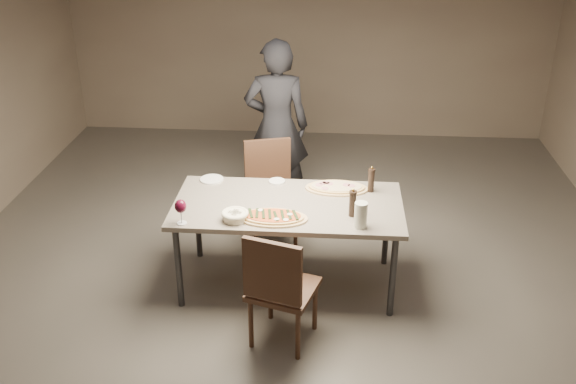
# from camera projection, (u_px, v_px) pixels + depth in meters

# --- Properties ---
(room) EXTENTS (7.00, 7.00, 7.00)m
(room) POSITION_uv_depth(u_px,v_px,m) (288.00, 126.00, 4.75)
(room) COLOR #5A544D
(room) RESTS_ON ground
(dining_table) EXTENTS (1.80, 0.90, 0.75)m
(dining_table) POSITION_uv_depth(u_px,v_px,m) (288.00, 210.00, 5.06)
(dining_table) COLOR gray
(dining_table) RESTS_ON ground
(zucchini_pizza) EXTENTS (0.53, 0.29, 0.05)m
(zucchini_pizza) POSITION_uv_depth(u_px,v_px,m) (273.00, 217.00, 4.80)
(zucchini_pizza) COLOR tan
(zucchini_pizza) RESTS_ON dining_table
(ham_pizza) EXTENTS (0.51, 0.28, 0.04)m
(ham_pizza) POSITION_uv_depth(u_px,v_px,m) (336.00, 188.00, 5.26)
(ham_pizza) COLOR tan
(ham_pizza) RESTS_ON dining_table
(bread_basket) EXTENTS (0.20, 0.20, 0.07)m
(bread_basket) POSITION_uv_depth(u_px,v_px,m) (235.00, 215.00, 4.77)
(bread_basket) COLOR #F5ECC7
(bread_basket) RESTS_ON dining_table
(oil_dish) EXTENTS (0.14, 0.14, 0.02)m
(oil_dish) POSITION_uv_depth(u_px,v_px,m) (277.00, 181.00, 5.38)
(oil_dish) COLOR white
(oil_dish) RESTS_ON dining_table
(pepper_mill_left) EXTENTS (0.06, 0.06, 0.23)m
(pepper_mill_left) POSITION_uv_depth(u_px,v_px,m) (353.00, 203.00, 4.81)
(pepper_mill_left) COLOR black
(pepper_mill_left) RESTS_ON dining_table
(pepper_mill_right) EXTENTS (0.06, 0.06, 0.22)m
(pepper_mill_right) POSITION_uv_depth(u_px,v_px,m) (371.00, 180.00, 5.18)
(pepper_mill_right) COLOR black
(pepper_mill_right) RESTS_ON dining_table
(carafe) EXTENTS (0.10, 0.10, 0.20)m
(carafe) POSITION_uv_depth(u_px,v_px,m) (361.00, 215.00, 4.66)
(carafe) COLOR silver
(carafe) RESTS_ON dining_table
(wine_glass) EXTENTS (0.09, 0.09, 0.20)m
(wine_glass) POSITION_uv_depth(u_px,v_px,m) (181.00, 207.00, 4.69)
(wine_glass) COLOR silver
(wine_glass) RESTS_ON dining_table
(side_plate) EXTENTS (0.20, 0.20, 0.01)m
(side_plate) POSITION_uv_depth(u_px,v_px,m) (212.00, 179.00, 5.42)
(side_plate) COLOR white
(side_plate) RESTS_ON dining_table
(chair_near) EXTENTS (0.55, 0.55, 0.93)m
(chair_near) POSITION_uv_depth(u_px,v_px,m) (279.00, 285.00, 4.44)
(chair_near) COLOR #3F271A
(chair_near) RESTS_ON ground
(chair_far) EXTENTS (0.55, 0.55, 0.94)m
(chair_far) POSITION_uv_depth(u_px,v_px,m) (270.00, 186.00, 5.83)
(chair_far) COLOR #3F271A
(chair_far) RESTS_ON ground
(diner) EXTENTS (0.66, 0.45, 1.73)m
(diner) POSITION_uv_depth(u_px,v_px,m) (277.00, 126.00, 6.26)
(diner) COLOR black
(diner) RESTS_ON ground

